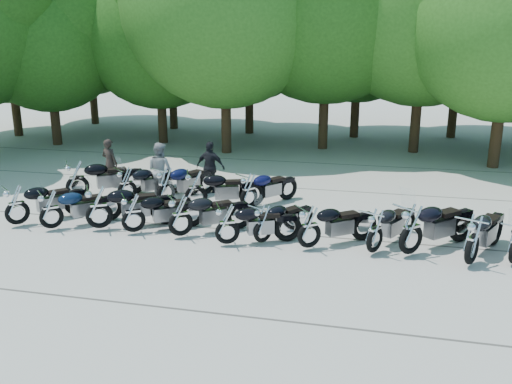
% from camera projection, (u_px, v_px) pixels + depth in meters
% --- Properties ---
extents(ground, '(90.00, 90.00, 0.00)m').
position_uv_depth(ground, '(242.00, 253.00, 13.03)').
color(ground, '#9D988D').
rests_on(ground, ground).
extents(tree_0, '(7.50, 7.50, 9.21)m').
position_uv_depth(tree_0, '(6.00, 27.00, 26.98)').
color(tree_0, '#3A2614').
rests_on(tree_0, ground).
extents(tree_1, '(6.97, 6.97, 8.55)m').
position_uv_depth(tree_1, '(47.00, 35.00, 24.74)').
color(tree_1, '#3A2614').
rests_on(tree_1, ground).
extents(tree_2, '(7.31, 7.31, 8.97)m').
position_uv_depth(tree_2, '(158.00, 30.00, 25.15)').
color(tree_2, '#3A2614').
rests_on(tree_2, ground).
extents(tree_3, '(8.70, 8.70, 10.67)m').
position_uv_depth(tree_3, '(224.00, 4.00, 22.59)').
color(tree_3, '#3A2614').
rests_on(tree_3, ground).
extents(tree_6, '(8.00, 8.00, 9.82)m').
position_uv_depth(tree_6, '(511.00, 14.00, 19.96)').
color(tree_6, '#3A2614').
rests_on(tree_6, ground).
extents(tree_9, '(7.59, 7.59, 9.32)m').
position_uv_depth(tree_9, '(88.00, 27.00, 30.88)').
color(tree_9, '#3A2614').
rests_on(tree_9, ground).
extents(tree_10, '(7.78, 7.78, 9.55)m').
position_uv_depth(tree_10, '(170.00, 24.00, 29.15)').
color(tree_10, '#3A2614').
rests_on(tree_10, ground).
extents(tree_11, '(7.56, 7.56, 9.28)m').
position_uv_depth(tree_11, '(249.00, 27.00, 27.72)').
color(tree_11, '#3A2614').
rests_on(tree_11, ground).
extents(tree_12, '(7.88, 7.88, 9.67)m').
position_uv_depth(tree_12, '(360.00, 21.00, 26.50)').
color(tree_12, '#3A2614').
rests_on(tree_12, ground).
extents(tree_13, '(8.31, 8.31, 10.20)m').
position_uv_depth(tree_13, '(463.00, 15.00, 26.32)').
color(tree_13, '#3A2614').
rests_on(tree_13, ground).
extents(motorcycle_0, '(1.98, 2.22, 1.30)m').
position_uv_depth(motorcycle_0, '(16.00, 204.00, 14.66)').
color(motorcycle_0, black).
rests_on(motorcycle_0, ground).
extents(motorcycle_1, '(2.04, 2.02, 1.24)m').
position_uv_depth(motorcycle_1, '(51.00, 208.00, 14.36)').
color(motorcycle_1, '#0B1A33').
rests_on(motorcycle_1, ground).
extents(motorcycle_2, '(2.48, 1.90, 1.39)m').
position_uv_depth(motorcycle_2, '(99.00, 206.00, 14.33)').
color(motorcycle_2, black).
rests_on(motorcycle_2, ground).
extents(motorcycle_3, '(2.17, 1.78, 1.23)m').
position_uv_depth(motorcycle_3, '(133.00, 212.00, 14.09)').
color(motorcycle_3, black).
rests_on(motorcycle_3, ground).
extents(motorcycle_4, '(2.21, 1.94, 1.28)m').
position_uv_depth(motorcycle_4, '(180.00, 214.00, 13.81)').
color(motorcycle_4, black).
rests_on(motorcycle_4, ground).
extents(motorcycle_5, '(2.22, 1.51, 1.21)m').
position_uv_depth(motorcycle_5, '(227.00, 223.00, 13.28)').
color(motorcycle_5, black).
rests_on(motorcycle_5, ground).
extents(motorcycle_6, '(1.68, 2.02, 1.15)m').
position_uv_depth(motorcycle_6, '(263.00, 222.00, 13.40)').
color(motorcycle_6, black).
rests_on(motorcycle_6, ground).
extents(motorcycle_7, '(2.17, 1.88, 1.25)m').
position_uv_depth(motorcycle_7, '(310.00, 226.00, 13.03)').
color(motorcycle_7, black).
rests_on(motorcycle_7, ground).
extents(motorcycle_8, '(1.68, 2.28, 1.26)m').
position_uv_depth(motorcycle_8, '(375.00, 230.00, 12.75)').
color(motorcycle_8, black).
rests_on(motorcycle_8, ground).
extents(motorcycle_9, '(2.35, 2.35, 1.44)m').
position_uv_depth(motorcycle_9, '(412.00, 228.00, 12.61)').
color(motorcycle_9, black).
rests_on(motorcycle_9, ground).
extents(motorcycle_10, '(1.73, 2.48, 1.36)m').
position_uv_depth(motorcycle_10, '(473.00, 238.00, 12.06)').
color(motorcycle_10, black).
rests_on(motorcycle_10, ground).
extents(motorcycle_12, '(2.49, 2.11, 1.42)m').
position_uv_depth(motorcycle_12, '(77.00, 178.00, 17.07)').
color(motorcycle_12, black).
rests_on(motorcycle_12, ground).
extents(motorcycle_13, '(1.96, 2.16, 1.27)m').
position_uv_depth(motorcycle_13, '(127.00, 183.00, 16.78)').
color(motorcycle_13, black).
rests_on(motorcycle_13, ground).
extents(motorcycle_14, '(1.76, 2.45, 1.35)m').
position_uv_depth(motorcycle_14, '(166.00, 184.00, 16.49)').
color(motorcycle_14, black).
rests_on(motorcycle_14, ground).
extents(motorcycle_15, '(2.45, 1.48, 1.33)m').
position_uv_depth(motorcycle_15, '(196.00, 188.00, 16.17)').
color(motorcycle_15, black).
rests_on(motorcycle_15, ground).
extents(motorcycle_16, '(1.88, 2.17, 1.25)m').
position_uv_depth(motorcycle_16, '(249.00, 190.00, 16.11)').
color(motorcycle_16, '#0C0D36').
rests_on(motorcycle_16, ground).
extents(rider_0, '(0.69, 0.54, 1.68)m').
position_uv_depth(rider_0, '(110.00, 163.00, 18.55)').
color(rider_0, black).
rests_on(rider_0, ground).
extents(rider_1, '(1.05, 0.94, 1.79)m').
position_uv_depth(rider_1, '(160.00, 170.00, 17.33)').
color(rider_1, gray).
rests_on(rider_1, ground).
extents(rider_2, '(1.06, 0.55, 1.72)m').
position_uv_depth(rider_2, '(211.00, 167.00, 17.86)').
color(rider_2, black).
rests_on(rider_2, ground).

